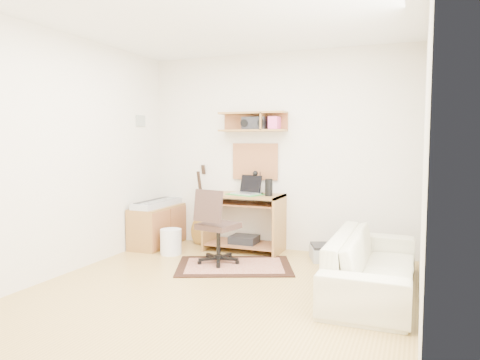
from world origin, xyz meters
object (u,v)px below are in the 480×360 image
at_px(task_chair, 218,226).
at_px(cabinet, 157,226).
at_px(desk, 244,223).
at_px(printer, 331,253).
at_px(sofa, 373,254).

bearing_deg(task_chair, cabinet, 167.96).
height_order(desk, task_chair, task_chair).
xyz_separation_m(desk, printer, (1.15, -0.05, -0.29)).
relative_size(desk, printer, 2.10).
bearing_deg(printer, cabinet, 161.43).
bearing_deg(cabinet, desk, 8.17).
xyz_separation_m(task_chair, sofa, (1.79, -0.35, -0.08)).
bearing_deg(task_chair, desk, 98.71).
relative_size(cabinet, sofa, 0.47).
distance_m(task_chair, printer, 1.42).
bearing_deg(cabinet, printer, 2.97).
distance_m(cabinet, printer, 2.38).
xyz_separation_m(desk, cabinet, (-1.22, -0.18, -0.10)).
relative_size(task_chair, cabinet, 1.01).
height_order(cabinet, sofa, sofa).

